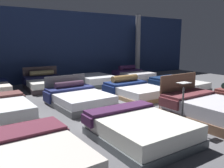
# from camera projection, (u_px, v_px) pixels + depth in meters

# --- Properties ---
(ground_plane) EXTENTS (18.00, 18.00, 0.02)m
(ground_plane) POSITION_uv_depth(u_px,v_px,m) (114.00, 103.00, 7.58)
(ground_plane) COLOR #5B5B60
(showroom_back_wall) EXTENTS (18.00, 0.06, 3.50)m
(showroom_back_wall) POSITION_uv_depth(u_px,v_px,m) (57.00, 46.00, 11.53)
(showroom_back_wall) COLOR navy
(showroom_back_wall) RESTS_ON ground_plane
(bed_0) EXTENTS (1.73, 2.15, 0.49)m
(bed_0) POSITION_uv_depth(u_px,v_px,m) (27.00, 159.00, 3.51)
(bed_0) COLOR black
(bed_0) RESTS_ON ground_plane
(bed_1) EXTENTS (1.74, 2.00, 0.53)m
(bed_1) POSITION_uv_depth(u_px,v_px,m) (140.00, 129.00, 4.70)
(bed_1) COLOR #50585D
(bed_1) RESTS_ON ground_plane
(bed_2) EXTENTS (1.65, 2.19, 1.08)m
(bed_2) POSITION_uv_depth(u_px,v_px,m) (209.00, 110.00, 5.83)
(bed_2) COLOR brown
(bed_2) RESTS_ON ground_plane
(bed_5) EXTENTS (1.70, 2.14, 0.84)m
(bed_5) POSITION_uv_depth(u_px,v_px,m) (78.00, 98.00, 7.26)
(bed_5) COLOR #4E5055
(bed_5) RESTS_ON ground_plane
(bed_6) EXTENTS (1.67, 2.15, 0.72)m
(bed_6) POSITION_uv_depth(u_px,v_px,m) (134.00, 90.00, 8.46)
(bed_6) COLOR #93724F
(bed_6) RESTS_ON ground_plane
(bed_7) EXTENTS (1.59, 2.22, 0.47)m
(bed_7) POSITION_uv_depth(u_px,v_px,m) (178.00, 85.00, 9.67)
(bed_7) COLOR #575456
(bed_7) RESTS_ON ground_plane
(bed_9) EXTENTS (1.69, 2.00, 0.87)m
(bed_9) POSITION_uv_depth(u_px,v_px,m) (46.00, 83.00, 9.78)
(bed_9) COLOR #352A2E
(bed_9) RESTS_ON ground_plane
(bed_10) EXTENTS (1.55, 1.95, 0.42)m
(bed_10) POSITION_uv_depth(u_px,v_px,m) (95.00, 80.00, 10.88)
(bed_10) COLOR #4E5A5E
(bed_10) RESTS_ON ground_plane
(bed_11) EXTENTS (1.59, 1.91, 0.72)m
(bed_11) POSITION_uv_depth(u_px,v_px,m) (133.00, 75.00, 12.16)
(bed_11) COLOR #57545B
(bed_11) RESTS_ON ground_plane
(price_sign) EXTENTS (0.28, 0.24, 1.10)m
(price_sign) POSITION_uv_depth(u_px,v_px,m) (182.00, 112.00, 5.19)
(price_sign) COLOR #3F3F44
(price_sign) RESTS_ON ground_plane
(support_pillar) EXTENTS (0.29, 0.29, 3.50)m
(support_pillar) POSITION_uv_depth(u_px,v_px,m) (138.00, 46.00, 13.69)
(support_pillar) COLOR #99999E
(support_pillar) RESTS_ON ground_plane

